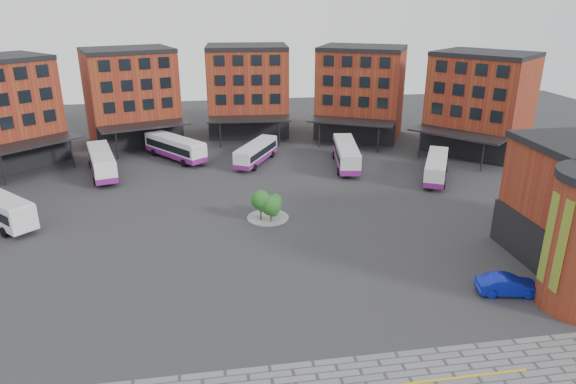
{
  "coord_description": "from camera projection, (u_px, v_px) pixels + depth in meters",
  "views": [
    {
      "loc": [
        -3.81,
        -37.27,
        21.76
      ],
      "look_at": [
        3.65,
        8.91,
        4.0
      ],
      "focal_mm": 32.0,
      "sensor_mm": 36.0,
      "label": 1
    }
  ],
  "objects": [
    {
      "name": "main_building",
      "position": [
        199.0,
        104.0,
        74.71
      ],
      "size": [
        94.14,
        42.48,
        14.6
      ],
      "color": "brown",
      "rests_on": "ground"
    },
    {
      "name": "ground",
      "position": [
        262.0,
        277.0,
        42.69
      ],
      "size": [
        160.0,
        160.0,
        0.0
      ],
      "primitive_type": "plane",
      "color": "#28282B",
      "rests_on": "ground"
    },
    {
      "name": "bus_c",
      "position": [
        175.0,
        147.0,
        73.1
      ],
      "size": [
        9.09,
        10.72,
        3.24
      ],
      "rotation": [
        0.0,
        0.0,
        0.65
      ],
      "color": "white",
      "rests_on": "ground"
    },
    {
      "name": "tree_island",
      "position": [
        268.0,
        205.0,
        52.95
      ],
      "size": [
        4.4,
        4.4,
        3.35
      ],
      "color": "gray",
      "rests_on": "ground"
    },
    {
      "name": "bus_b",
      "position": [
        102.0,
        162.0,
        66.6
      ],
      "size": [
        5.57,
        11.92,
        3.27
      ],
      "rotation": [
        0.0,
        0.0,
        0.26
      ],
      "color": "white",
      "rests_on": "ground"
    },
    {
      "name": "bus_f",
      "position": [
        436.0,
        167.0,
        65.12
      ],
      "size": [
        7.05,
        10.56,
        2.99
      ],
      "rotation": [
        0.0,
        0.0,
        -0.48
      ],
      "color": "white",
      "rests_on": "ground"
    },
    {
      "name": "bus_e",
      "position": [
        346.0,
        154.0,
        69.94
      ],
      "size": [
        4.5,
        11.93,
        3.28
      ],
      "rotation": [
        0.0,
        0.0,
        -0.16
      ],
      "color": "silver",
      "rests_on": "ground"
    },
    {
      "name": "bus_d",
      "position": [
        256.0,
        152.0,
        71.51
      ],
      "size": [
        7.04,
        10.1,
        2.88
      ],
      "rotation": [
        0.0,
        0.0,
        -0.51
      ],
      "color": "white",
      "rests_on": "ground"
    },
    {
      "name": "blue_car",
      "position": [
        508.0,
        285.0,
        39.95
      ],
      "size": [
        5.0,
        2.56,
        1.57
      ],
      "primitive_type": "imported",
      "rotation": [
        0.0,
        0.0,
        1.38
      ],
      "color": "#0C1AA2",
      "rests_on": "ground"
    }
  ]
}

